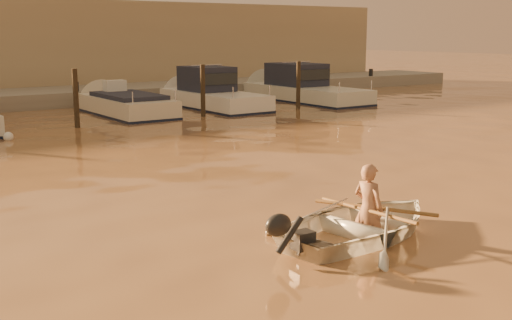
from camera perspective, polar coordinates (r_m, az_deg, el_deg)
ground_plane at (r=11.26m, az=9.91°, el=-5.35°), size 160.00×160.00×0.00m
dinghy at (r=10.37m, az=9.59°, el=-5.55°), size 3.60×2.84×0.67m
person at (r=10.38m, az=9.96°, el=-4.29°), size 0.44×0.59×1.47m
outboard_motor at (r=9.22m, az=4.09°, el=-7.14°), size 0.95×0.55×0.70m
oar_port at (r=10.51m, az=10.43°, el=-4.20°), size 0.83×1.97×0.13m
oar_starboard at (r=10.35m, az=9.79°, el=-4.41°), size 0.07×2.10×0.13m
moored_boat_3 at (r=25.90m, az=-11.46°, el=4.46°), size 2.12×6.10×0.95m
moored_boat_4 at (r=27.72m, az=-3.76°, el=5.93°), size 2.18×6.74×1.75m
moored_boat_5 at (r=30.65m, az=4.42°, el=6.42°), size 2.36×7.88×1.75m
piling_2 at (r=22.79m, az=-15.70°, el=5.08°), size 0.18×0.18×2.20m
piling_3 at (r=24.88m, az=-4.74°, el=5.94°), size 0.18×0.18×2.20m
piling_4 at (r=27.54m, az=3.78°, el=6.46°), size 0.18×0.18×2.20m
fender_c at (r=20.75m, az=-21.15°, el=1.94°), size 0.30×0.30×0.30m
fender_d at (r=24.74m, az=-7.55°, el=3.99°), size 0.30×0.30×0.30m
fender_e at (r=26.09m, az=-0.03°, el=4.46°), size 0.30×0.30×0.30m
quay at (r=30.25m, az=-20.17°, el=4.80°), size 52.00×4.00×1.00m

